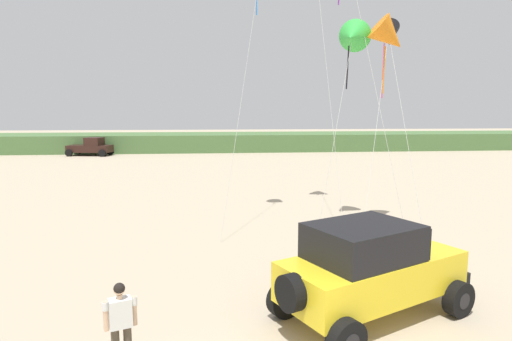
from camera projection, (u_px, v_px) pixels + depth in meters
dune_ridge at (252, 141)px, 54.01m from camera, size 90.00×9.13×2.05m
jeep at (371, 268)px, 9.76m from camera, size 5.00×3.99×2.26m
person_watching at (121, 321)px, 7.83m from camera, size 0.59×0.41×1.67m
distant_pickup at (91, 147)px, 46.44m from camera, size 4.87×3.15×1.98m
kite_red_delta at (388, 36)px, 16.50m from camera, size 3.54×6.15×8.35m
kite_blue_swept at (353, 37)px, 15.08m from camera, size 2.93×3.78×8.22m
kite_purple_stunt at (389, 37)px, 15.22m from camera, size 1.63×4.77×8.17m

